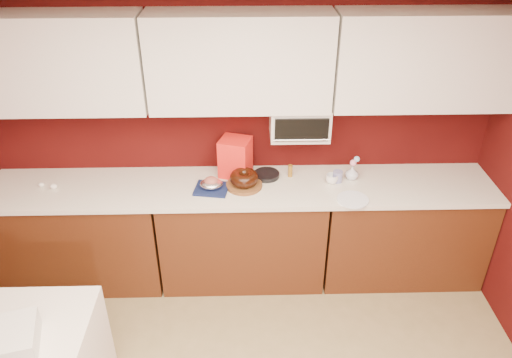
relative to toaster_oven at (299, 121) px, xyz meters
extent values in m
cube|color=white|center=(-0.45, -2.10, 1.12)|extent=(4.00, 4.50, 0.02)
cube|color=#3E0908|center=(-0.45, 0.15, -0.12)|extent=(4.00, 0.02, 2.50)
cube|color=#4F250F|center=(-1.78, -0.17, -0.95)|extent=(1.31, 0.58, 0.86)
cube|color=#4F250F|center=(-0.45, -0.17, -0.95)|extent=(1.31, 0.58, 0.86)
cube|color=#4F250F|center=(0.88, -0.17, -0.95)|extent=(1.31, 0.58, 0.86)
cube|color=silver|center=(-0.45, -0.17, -0.49)|extent=(4.00, 0.62, 0.04)
cube|color=white|center=(-1.78, -0.02, 0.48)|extent=(1.31, 0.33, 0.70)
cube|color=white|center=(-0.45, -0.02, 0.48)|extent=(1.31, 0.33, 0.70)
cube|color=white|center=(0.88, -0.02, 0.48)|extent=(1.31, 0.33, 0.70)
cube|color=white|center=(0.00, 0.00, 0.00)|extent=(0.45, 0.30, 0.25)
cube|color=black|center=(0.00, -0.16, 0.00)|extent=(0.40, 0.02, 0.18)
cylinder|color=silver|center=(0.00, -0.18, -0.07)|extent=(0.42, 0.02, 0.02)
cylinder|color=brown|center=(-0.43, -0.18, -0.46)|extent=(0.37, 0.37, 0.03)
torus|color=black|center=(-0.43, -0.18, -0.40)|extent=(0.28, 0.28, 0.09)
cube|color=#131E49|center=(-0.68, -0.22, -0.47)|extent=(0.28, 0.25, 0.02)
ellipsoid|color=white|center=(-0.68, -0.22, -0.42)|extent=(0.19, 0.16, 0.06)
ellipsoid|color=#A9594D|center=(-0.68, -0.22, -0.40)|extent=(0.13, 0.12, 0.07)
cube|color=red|center=(-0.50, 0.01, -0.32)|extent=(0.29, 0.27, 0.32)
cylinder|color=black|center=(-0.25, -0.03, -0.46)|extent=(0.23, 0.23, 0.04)
imported|color=white|center=(0.26, -0.14, -0.43)|extent=(0.11, 0.11, 0.09)
cylinder|color=navy|center=(0.31, -0.12, -0.43)|extent=(0.09, 0.09, 0.09)
imported|color=silver|center=(0.43, -0.08, -0.41)|extent=(0.10, 0.10, 0.13)
sphere|color=pink|center=(0.43, -0.08, -0.33)|extent=(0.05, 0.05, 0.05)
sphere|color=#95C8EF|center=(0.46, -0.06, -0.30)|extent=(0.05, 0.05, 0.05)
cylinder|color=white|center=(0.38, -0.39, -0.47)|extent=(0.26, 0.26, 0.01)
cylinder|color=brown|center=(-0.06, -0.03, -0.42)|extent=(0.04, 0.04, 0.10)
ellipsoid|color=white|center=(-1.91, -0.17, -0.45)|extent=(0.06, 0.04, 0.04)
ellipsoid|color=white|center=(-2.02, -0.14, -0.46)|extent=(0.06, 0.05, 0.04)
cube|color=silver|center=(-1.77, -1.60, -0.56)|extent=(0.44, 0.40, 0.13)
camera|label=1|loc=(-0.42, -3.49, 1.61)|focal=35.00mm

